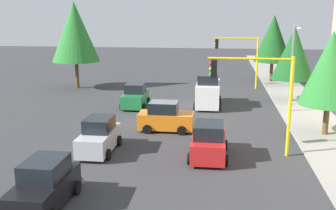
{
  "coord_description": "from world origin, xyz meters",
  "views": [
    {
      "loc": [
        27.68,
        3.6,
        7.85
      ],
      "look_at": [
        -0.38,
        0.03,
        1.2
      ],
      "focal_mm": 42.75,
      "sensor_mm": 36.0,
      "label": 1
    }
  ],
  "objects_px": {
    "tree_opposite_side": "(75,32)",
    "tree_roadside_mid": "(294,53)",
    "tree_roadside_near": "(331,68)",
    "car_orange": "(165,118)",
    "traffic_signal_far_left": "(239,52)",
    "car_green": "(135,96)",
    "car_black": "(45,186)",
    "car_silver": "(99,136)",
    "car_red": "(209,141)",
    "tree_roadside_far": "(273,38)",
    "delivery_van_white": "(208,91)",
    "traffic_signal_near_left": "(257,86)",
    "street_lamp_curbside": "(293,59)"
  },
  "relations": [
    {
      "from": "tree_opposite_side",
      "to": "tree_roadside_mid",
      "type": "distance_m",
      "value": 21.43
    },
    {
      "from": "tree_roadside_near",
      "to": "car_orange",
      "type": "distance_m",
      "value": 10.93
    },
    {
      "from": "traffic_signal_far_left",
      "to": "car_green",
      "type": "distance_m",
      "value": 13.38
    },
    {
      "from": "car_black",
      "to": "car_silver",
      "type": "xyz_separation_m",
      "value": [
        -6.69,
        0.27,
        -0.0
      ]
    },
    {
      "from": "car_red",
      "to": "tree_roadside_near",
      "type": "bearing_deg",
      "value": 122.87
    },
    {
      "from": "tree_opposite_side",
      "to": "car_silver",
      "type": "distance_m",
      "value": 20.82
    },
    {
      "from": "tree_opposite_side",
      "to": "car_red",
      "type": "relative_size",
      "value": 2.24
    },
    {
      "from": "tree_opposite_side",
      "to": "car_black",
      "type": "relative_size",
      "value": 2.21
    },
    {
      "from": "traffic_signal_far_left",
      "to": "tree_roadside_near",
      "type": "bearing_deg",
      "value": 16.9
    },
    {
      "from": "tree_roadside_far",
      "to": "delivery_van_white",
      "type": "bearing_deg",
      "value": -28.26
    },
    {
      "from": "car_black",
      "to": "car_green",
      "type": "xyz_separation_m",
      "value": [
        -17.71,
        0.07,
        -0.0
      ]
    },
    {
      "from": "traffic_signal_near_left",
      "to": "car_orange",
      "type": "bearing_deg",
      "value": -125.94
    },
    {
      "from": "traffic_signal_near_left",
      "to": "street_lamp_curbside",
      "type": "height_order",
      "value": "street_lamp_curbside"
    },
    {
      "from": "traffic_signal_far_left",
      "to": "car_black",
      "type": "distance_m",
      "value": 28.87
    },
    {
      "from": "car_orange",
      "to": "delivery_van_white",
      "type": "bearing_deg",
      "value": 160.74
    },
    {
      "from": "street_lamp_curbside",
      "to": "car_black",
      "type": "relative_size",
      "value": 1.75
    },
    {
      "from": "tree_roadside_far",
      "to": "car_orange",
      "type": "xyz_separation_m",
      "value": [
        20.0,
        -9.34,
        -4.03
      ]
    },
    {
      "from": "traffic_signal_near_left",
      "to": "car_orange",
      "type": "relative_size",
      "value": 1.51
    },
    {
      "from": "traffic_signal_near_left",
      "to": "tree_roadside_far",
      "type": "xyz_separation_m",
      "value": [
        -24.0,
        3.83,
        1.0
      ]
    },
    {
      "from": "street_lamp_curbside",
      "to": "car_silver",
      "type": "height_order",
      "value": "street_lamp_curbside"
    },
    {
      "from": "tree_opposite_side",
      "to": "car_black",
      "type": "xyz_separation_m",
      "value": [
        25.29,
        7.67,
        -4.92
      ]
    },
    {
      "from": "car_black",
      "to": "car_green",
      "type": "relative_size",
      "value": 1.09
    },
    {
      "from": "tree_roadside_mid",
      "to": "car_orange",
      "type": "xyz_separation_m",
      "value": [
        10.0,
        -9.84,
        -3.42
      ]
    },
    {
      "from": "street_lamp_curbside",
      "to": "tree_roadside_far",
      "type": "height_order",
      "value": "tree_roadside_far"
    },
    {
      "from": "street_lamp_curbside",
      "to": "car_black",
      "type": "xyz_separation_m",
      "value": [
        16.9,
        -12.53,
        -3.45
      ]
    },
    {
      "from": "delivery_van_white",
      "to": "car_silver",
      "type": "height_order",
      "value": "delivery_van_white"
    },
    {
      "from": "tree_opposite_side",
      "to": "car_red",
      "type": "height_order",
      "value": "tree_opposite_side"
    },
    {
      "from": "car_red",
      "to": "traffic_signal_near_left",
      "type": "bearing_deg",
      "value": 106.35
    },
    {
      "from": "car_orange",
      "to": "car_green",
      "type": "distance_m",
      "value": 7.27
    },
    {
      "from": "traffic_signal_far_left",
      "to": "car_green",
      "type": "xyz_separation_m",
      "value": [
        9.58,
        -8.89,
        -2.88
      ]
    },
    {
      "from": "car_orange",
      "to": "car_silver",
      "type": "bearing_deg",
      "value": -34.9
    },
    {
      "from": "delivery_van_white",
      "to": "car_black",
      "type": "xyz_separation_m",
      "value": [
        18.78,
        -6.1,
        -0.39
      ]
    },
    {
      "from": "street_lamp_curbside",
      "to": "car_silver",
      "type": "bearing_deg",
      "value": -50.19
    },
    {
      "from": "traffic_signal_near_left",
      "to": "car_green",
      "type": "distance_m",
      "value": 14.05
    },
    {
      "from": "car_orange",
      "to": "tree_opposite_side",
      "type": "bearing_deg",
      "value": -141.45
    },
    {
      "from": "tree_roadside_mid",
      "to": "delivery_van_white",
      "type": "relative_size",
      "value": 1.37
    },
    {
      "from": "traffic_signal_near_left",
      "to": "tree_roadside_far",
      "type": "height_order",
      "value": "tree_roadside_far"
    },
    {
      "from": "tree_roadside_near",
      "to": "tree_roadside_mid",
      "type": "relative_size",
      "value": 1.02
    },
    {
      "from": "tree_opposite_side",
      "to": "tree_roadside_far",
      "type": "bearing_deg",
      "value": 106.31
    },
    {
      "from": "tree_roadside_near",
      "to": "car_orange",
      "type": "relative_size",
      "value": 1.84
    },
    {
      "from": "traffic_signal_far_left",
      "to": "traffic_signal_near_left",
      "type": "relative_size",
      "value": 0.96
    },
    {
      "from": "car_silver",
      "to": "car_green",
      "type": "height_order",
      "value": "same"
    },
    {
      "from": "car_black",
      "to": "traffic_signal_near_left",
      "type": "bearing_deg",
      "value": 129.01
    },
    {
      "from": "traffic_signal_near_left",
      "to": "car_red",
      "type": "height_order",
      "value": "traffic_signal_near_left"
    },
    {
      "from": "tree_roadside_far",
      "to": "traffic_signal_near_left",
      "type": "bearing_deg",
      "value": -9.06
    },
    {
      "from": "traffic_signal_near_left",
      "to": "tree_roadside_far",
      "type": "bearing_deg",
      "value": 170.94
    },
    {
      "from": "traffic_signal_near_left",
      "to": "car_green",
      "type": "xyz_separation_m",
      "value": [
        -10.42,
        -8.93,
        -3.03
      ]
    },
    {
      "from": "tree_roadside_far",
      "to": "car_black",
      "type": "xyz_separation_m",
      "value": [
        31.29,
        -12.83,
        -4.02
      ]
    },
    {
      "from": "tree_roadside_near",
      "to": "car_silver",
      "type": "distance_m",
      "value": 14.74
    },
    {
      "from": "tree_opposite_side",
      "to": "tree_roadside_far",
      "type": "relative_size",
      "value": 1.18
    }
  ]
}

